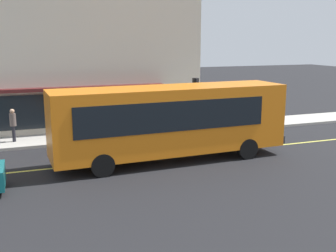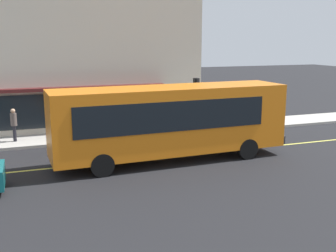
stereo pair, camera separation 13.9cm
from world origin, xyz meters
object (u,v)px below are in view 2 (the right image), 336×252
bus (171,119)px  pedestrian_mid_block (161,117)px  traffic_light (196,92)px  pedestrian_waiting (14,122)px

bus → pedestrian_mid_block: (1.22, 5.14, -0.88)m
traffic_light → pedestrian_waiting: size_ratio=1.77×
pedestrian_waiting → bus: bearing=-40.0°
traffic_light → pedestrian_waiting: bearing=175.7°
traffic_light → pedestrian_mid_block: bearing=177.7°
bus → traffic_light: (3.48, 5.05, 0.55)m
traffic_light → pedestrian_mid_block: 2.67m
bus → traffic_light: size_ratio=3.50×
traffic_light → pedestrian_mid_block: traffic_light is taller
pedestrian_waiting → pedestrian_mid_block: pedestrian_waiting is taller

